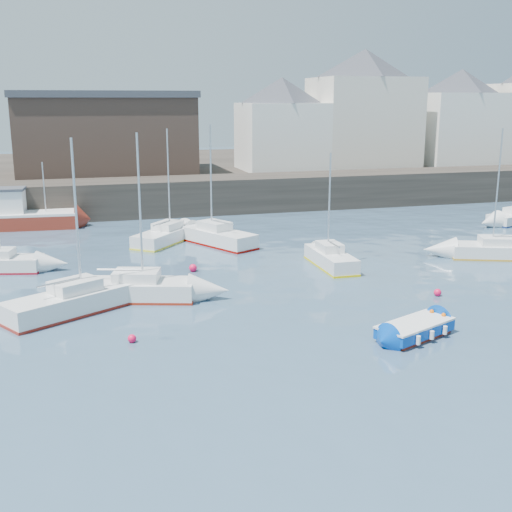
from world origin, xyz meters
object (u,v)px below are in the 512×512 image
object	(u,v)px
sailboat_c	(331,258)
sailboat_f	(217,236)
buoy_near	(132,342)
sailboat_h	(166,235)
fishing_boat	(23,215)
buoy_far	(193,271)
blue_dinghy	(415,329)
sailboat_a	(71,302)
sailboat_d	(501,250)
sailboat_b	(132,289)
buoy_mid	(437,296)

from	to	relation	value
sailboat_c	sailboat_f	bearing A→B (deg)	124.05
buoy_near	sailboat_h	bearing A→B (deg)	77.74
fishing_boat	buoy_far	world-z (taller)	fishing_boat
blue_dinghy	buoy_far	world-z (taller)	blue_dinghy
sailboat_a	buoy_near	distance (m)	5.09
sailboat_c	sailboat_d	size ratio (longest dim) A/B	0.83
buoy_near	fishing_boat	bearing A→B (deg)	102.35
sailboat_d	buoy_near	size ratio (longest dim) A/B	22.60
fishing_boat	sailboat_b	xyz separation A→B (m)	(6.34, -20.60, -0.44)
blue_dinghy	sailboat_a	bearing A→B (deg)	152.65
sailboat_b	sailboat_a	bearing A→B (deg)	-153.32
sailboat_c	sailboat_f	xyz separation A→B (m)	(-5.18, 7.67, 0.06)
buoy_far	buoy_mid	bearing A→B (deg)	-36.03
buoy_mid	buoy_far	xyz separation A→B (m)	(-11.05, 8.03, 0.00)
sailboat_a	buoy_far	world-z (taller)	sailboat_a
blue_dinghy	sailboat_c	size ratio (longest dim) A/B	0.58
fishing_boat	sailboat_a	bearing A→B (deg)	-81.12
blue_dinghy	sailboat_d	distance (m)	16.32
buoy_far	sailboat_c	bearing A→B (deg)	-7.96
fishing_boat	buoy_near	size ratio (longest dim) A/B	22.08
fishing_boat	sailboat_c	distance (m)	25.22
sailboat_c	buoy_far	xyz separation A→B (m)	(-8.06, 1.13, -0.51)
sailboat_f	buoy_near	distance (m)	18.34
buoy_mid	fishing_boat	bearing A→B (deg)	131.21
fishing_boat	sailboat_f	distance (m)	16.30
fishing_boat	sailboat_c	size ratio (longest dim) A/B	1.17
fishing_boat	sailboat_b	bearing A→B (deg)	-72.89
sailboat_f	buoy_near	xyz separation A→B (m)	(-7.29, -16.82, -0.57)
fishing_boat	sailboat_f	size ratio (longest dim) A/B	0.97
fishing_boat	buoy_far	bearing A→B (deg)	-57.84
blue_dinghy	fishing_boat	bearing A→B (deg)	120.53
sailboat_b	buoy_near	bearing A→B (deg)	-95.14
blue_dinghy	sailboat_f	xyz separation A→B (m)	(-4.11, 19.47, 0.19)
sailboat_d	sailboat_f	bearing A→B (deg)	152.19
sailboat_a	buoy_far	size ratio (longest dim) A/B	17.54
blue_dinghy	fishing_boat	world-z (taller)	fishing_boat
sailboat_a	sailboat_d	size ratio (longest dim) A/B	1.00
blue_dinghy	sailboat_f	distance (m)	19.90
sailboat_c	sailboat_d	xyz separation A→B (m)	(11.09, -0.92, -0.03)
blue_dinghy	sailboat_h	distance (m)	22.37
buoy_mid	sailboat_b	bearing A→B (deg)	166.15
buoy_far	fishing_boat	bearing A→B (deg)	122.16
sailboat_a	sailboat_b	bearing A→B (deg)	26.68
blue_dinghy	sailboat_a	world-z (taller)	sailboat_a
blue_dinghy	sailboat_f	bearing A→B (deg)	101.93
sailboat_c	buoy_near	bearing A→B (deg)	-143.72
sailboat_d	sailboat_f	size ratio (longest dim) A/B	0.99
sailboat_f	sailboat_h	bearing A→B (deg)	153.28
sailboat_f	sailboat_d	bearing A→B (deg)	-27.81
sailboat_h	buoy_near	distance (m)	18.91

